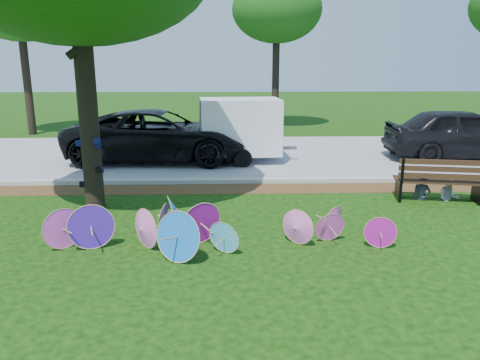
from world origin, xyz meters
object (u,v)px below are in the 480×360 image
object	(u,v)px
dark_pickup	(462,134)
park_bench	(438,179)
parasol_pile	(193,226)
person_left	(423,176)
cargo_trailer	(240,126)
person_right	(451,179)
black_van	(160,136)

from	to	relation	value
dark_pickup	park_bench	world-z (taller)	dark_pickup
parasol_pile	person_left	bearing A→B (deg)	27.18
cargo_trailer	park_bench	xyz separation A→B (m)	(4.77, -4.72, -0.68)
cargo_trailer	person_right	size ratio (longest dim) A/B	2.44
parasol_pile	person_left	world-z (taller)	person_left
parasol_pile	dark_pickup	bearing A→B (deg)	40.93
park_bench	person_right	size ratio (longest dim) A/B	1.93
cargo_trailer	person_right	xyz separation A→B (m)	(5.12, -4.67, -0.69)
dark_pickup	parasol_pile	bearing A→B (deg)	133.85
black_van	dark_pickup	world-z (taller)	dark_pickup
parasol_pile	black_van	distance (m)	8.01
cargo_trailer	park_bench	size ratio (longest dim) A/B	1.27
dark_pickup	cargo_trailer	world-z (taller)	cargo_trailer
black_van	park_bench	size ratio (longest dim) A/B	3.03
black_van	person_right	size ratio (longest dim) A/B	5.84
black_van	cargo_trailer	world-z (taller)	cargo_trailer
dark_pickup	park_bench	distance (m)	5.85
black_van	person_left	size ratio (longest dim) A/B	5.22
black_van	person_right	distance (m)	9.34
dark_pickup	park_bench	size ratio (longest dim) A/B	2.52
black_van	person_left	distance (m)	8.75
park_bench	person_left	xyz separation A→B (m)	(-0.35, 0.05, 0.06)
black_van	dark_pickup	bearing A→B (deg)	-88.36
park_bench	person_left	distance (m)	0.36
parasol_pile	cargo_trailer	world-z (taller)	cargo_trailer
person_left	person_right	size ratio (longest dim) A/B	1.12
parasol_pile	person_left	xyz separation A→B (m)	(5.55, 2.85, 0.22)
black_van	cargo_trailer	size ratio (longest dim) A/B	2.39
black_van	park_bench	bearing A→B (deg)	-121.74
cargo_trailer	person_left	distance (m)	6.46
black_van	parasol_pile	bearing A→B (deg)	-166.18
dark_pickup	person_left	world-z (taller)	dark_pickup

